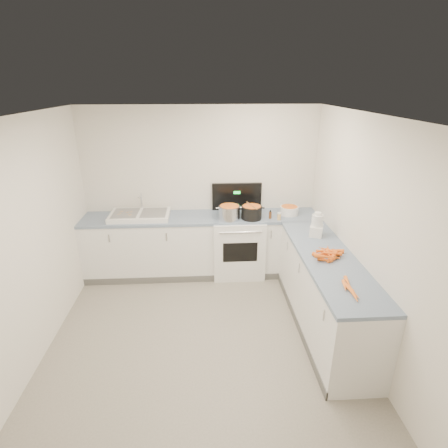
{
  "coord_description": "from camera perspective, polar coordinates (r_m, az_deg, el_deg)",
  "views": [
    {
      "loc": [
        0.04,
        -3.15,
        2.78
      ],
      "look_at": [
        0.3,
        1.1,
        1.05
      ],
      "focal_mm": 28.0,
      "sensor_mm": 36.0,
      "label": 1
    }
  ],
  "objects": [
    {
      "name": "wall_left",
      "position": [
        3.94,
        -30.27,
        -3.98
      ],
      "size": [
        0.0,
        4.0,
        2.5
      ],
      "primitive_type": null,
      "rotation": [
        1.57,
        0.0,
        1.57
      ],
      "color": "silver",
      "rests_on": "ground"
    },
    {
      "name": "spice_jar",
      "position": [
        5.09,
        8.98,
        1.18
      ],
      "size": [
        0.05,
        0.05,
        0.09
      ],
      "primitive_type": "cylinder",
      "color": "#E5B266",
      "rests_on": "counter_back"
    },
    {
      "name": "extract_bottle",
      "position": [
        5.12,
        7.55,
        1.44
      ],
      "size": [
        0.04,
        0.04,
        0.1
      ],
      "primitive_type": "cylinder",
      "color": "#593319",
      "rests_on": "counter_back"
    },
    {
      "name": "wall_front",
      "position": [
        1.92,
        -3.93,
        -30.91
      ],
      "size": [
        3.5,
        0.0,
        2.5
      ],
      "primitive_type": null,
      "rotation": [
        -1.57,
        0.0,
        0.0
      ],
      "color": "silver",
      "rests_on": "ground"
    },
    {
      "name": "sink",
      "position": [
        5.26,
        -13.56,
        1.43
      ],
      "size": [
        0.86,
        0.52,
        0.31
      ],
      "color": "white",
      "rests_on": "counter_back"
    },
    {
      "name": "carrot_pile",
      "position": [
        4.14,
        16.73,
        -4.79
      ],
      "size": [
        0.42,
        0.38,
        0.09
      ],
      "color": "orange",
      "rests_on": "counter_right"
    },
    {
      "name": "mixing_bowl",
      "position": [
        5.32,
        10.59,
        2.19
      ],
      "size": [
        0.3,
        0.3,
        0.13
      ],
      "primitive_type": "cylinder",
      "rotation": [
        0.0,
        0.0,
        0.11
      ],
      "color": "white",
      "rests_on": "counter_back"
    },
    {
      "name": "counter_right",
      "position": [
        4.39,
        16.11,
        -10.65
      ],
      "size": [
        0.62,
        2.2,
        0.94
      ],
      "color": "white",
      "rests_on": "ground"
    },
    {
      "name": "food_processor",
      "position": [
        4.63,
        14.9,
        -0.27
      ],
      "size": [
        0.22,
        0.23,
        0.32
      ],
      "color": "white",
      "rests_on": "counter_right"
    },
    {
      "name": "peeled_carrots",
      "position": [
        3.58,
        19.86,
        -9.92
      ],
      "size": [
        0.13,
        0.43,
        0.04
      ],
      "color": "orange",
      "rests_on": "counter_right"
    },
    {
      "name": "wall_back",
      "position": [
        5.38,
        -3.79,
        5.51
      ],
      "size": [
        3.5,
        0.0,
        2.5
      ],
      "primitive_type": null,
      "rotation": [
        1.57,
        0.0,
        0.0
      ],
      "color": "silver",
      "rests_on": "ground"
    },
    {
      "name": "black_pot",
      "position": [
        5.08,
        4.52,
        1.8
      ],
      "size": [
        0.37,
        0.37,
        0.21
      ],
      "primitive_type": "cylinder",
      "rotation": [
        0.0,
        0.0,
        -0.3
      ],
      "color": "black",
      "rests_on": "stove"
    },
    {
      "name": "steel_pot",
      "position": [
        5.04,
        0.88,
        1.78
      ],
      "size": [
        0.4,
        0.4,
        0.22
      ],
      "primitive_type": "cylinder",
      "rotation": [
        0.0,
        0.0,
        -0.38
      ],
      "color": "silver",
      "rests_on": "stove"
    },
    {
      "name": "wall_right",
      "position": [
        3.9,
        22.88,
        -2.86
      ],
      "size": [
        0.0,
        4.0,
        2.5
      ],
      "primitive_type": null,
      "rotation": [
        1.57,
        0.0,
        -1.57
      ],
      "color": "silver",
      "rests_on": "ground"
    },
    {
      "name": "counter_back",
      "position": [
        5.38,
        -3.59,
        -3.4
      ],
      "size": [
        3.5,
        0.62,
        0.94
      ],
      "color": "white",
      "rests_on": "ground"
    },
    {
      "name": "stove",
      "position": [
        5.38,
        2.28,
        -3.28
      ],
      "size": [
        0.76,
        0.65,
        1.36
      ],
      "color": "white",
      "rests_on": "ground"
    },
    {
      "name": "ceiling",
      "position": [
        3.17,
        -4.42,
        16.97
      ],
      "size": [
        3.5,
        4.0,
        0.0
      ],
      "primitive_type": null,
      "rotation": [
        3.14,
        0.0,
        0.0
      ],
      "color": "silver",
      "rests_on": "ground"
    },
    {
      "name": "floor",
      "position": [
        4.2,
        -3.37,
        -19.34
      ],
      "size": [
        3.5,
        4.0,
        0.0
      ],
      "primitive_type": null,
      "color": "gray",
      "rests_on": "ground"
    },
    {
      "name": "wooden_spoon",
      "position": [
        5.04,
        4.55,
        3.03
      ],
      "size": [
        0.12,
        0.34,
        0.01
      ],
      "primitive_type": "cylinder",
      "rotation": [
        1.57,
        0.0,
        0.3
      ],
      "color": "#AD7A47",
      "rests_on": "black_pot"
    },
    {
      "name": "peelings",
      "position": [
        5.27,
        -15.66,
        1.71
      ],
      "size": [
        0.22,
        0.24,
        0.01
      ],
      "color": "tan",
      "rests_on": "sink"
    }
  ]
}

